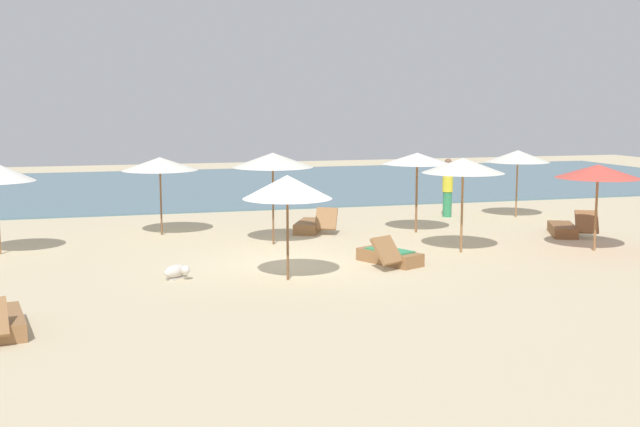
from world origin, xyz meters
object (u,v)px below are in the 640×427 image
Objects in this scene: umbrella_5 at (417,159)px; lounger_2 at (1,323)px; umbrella_0 at (598,171)px; umbrella_3 at (273,160)px; lounger_0 at (565,229)px; umbrella_8 at (463,166)px; lounger_3 at (389,256)px; dog at (177,271)px; lounger_1 at (311,226)px; umbrella_1 at (287,187)px; umbrella_7 at (518,156)px; umbrella_4 at (160,164)px; person_1 at (448,187)px.

lounger_2 is at bearing -144.31° from umbrella_5.
umbrella_0 is at bearing -49.85° from umbrella_5.
umbrella_3 is 1.30× the size of lounger_0.
lounger_3 is at bearing -159.13° from umbrella_8.
lounger_2 is (-13.40, -5.50, -0.00)m from lounger_0.
umbrella_0 is 2.79m from lounger_0.
umbrella_0 is 0.90× the size of umbrella_3.
lounger_1 is at bearing 49.96° from dog.
umbrella_1 is 1.18× the size of lounger_3.
umbrella_8 is (4.04, -2.23, -0.05)m from umbrella_3.
umbrella_7 is at bearing 24.12° from umbrella_5.
umbrella_7 is at bearing 7.86° from lounger_1.
umbrella_3 is at bearing 122.43° from lounger_3.
umbrella_3 is at bearing -170.06° from umbrella_5.
lounger_3 is (1.93, -3.03, -1.93)m from umbrella_3.
umbrella_7 is at bearing 1.93° from umbrella_4.
lounger_3 is at bearing 2.88° from dog.
person_1 is (8.77, 1.01, -0.98)m from umbrella_4.
umbrella_4 is 1.17× the size of lounger_3.
lounger_0 is (7.76, -0.79, -1.93)m from umbrella_3.
lounger_0 is 1.00× the size of lounger_1.
umbrella_1 is 1.18× the size of lounger_2.
umbrella_5 reaches higher than lounger_3.
umbrella_4 is at bearing 163.91° from lounger_0.
lounger_3 is (-2.11, -0.80, -1.87)m from umbrella_8.
lounger_1 is (-2.73, 0.89, -1.84)m from umbrella_5.
umbrella_4 is 9.18m from lounger_2.
lounger_0 is at bearing 21.01° from lounger_3.
lounger_1 is at bearing -8.29° from umbrella_4.
umbrella_4 reaches higher than lounger_1.
umbrella_0 is 3.23m from umbrella_8.
umbrella_0 reaches higher than person_1.
lounger_2 is at bearing -134.17° from dog.
dog is (-4.10, -4.88, -0.01)m from lounger_1.
dog is at bearing -130.04° from lounger_1.
person_1 is (2.16, 5.42, -1.13)m from umbrella_8.
umbrella_8 is 3.76× the size of dog.
lounger_0 is at bearing 74.79° from umbrella_0.
umbrella_7 is (8.79, 6.49, 0.02)m from umbrella_1.
umbrella_0 is at bearing -80.80° from person_1.
lounger_3 reaches higher than lounger_2.
umbrella_0 reaches higher than lounger_3.
dog is at bearing 162.50° from umbrella_1.
umbrella_4 is (-2.57, 2.19, -0.20)m from umbrella_3.
umbrella_1 reaches higher than person_1.
lounger_1 is at bearing 142.02° from umbrella_0.
lounger_0 reaches higher than lounger_1.
umbrella_8 is 5.95m from person_1.
umbrella_1 reaches higher than lounger_0.
umbrella_7 is at bearing 36.45° from umbrella_1.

